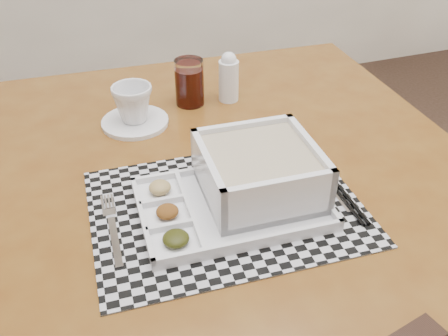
{
  "coord_description": "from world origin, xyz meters",
  "views": [
    {
      "loc": [
        -0.29,
        -0.19,
        1.38
      ],
      "look_at": [
        -0.04,
        0.51,
        0.86
      ],
      "focal_mm": 40.0,
      "sensor_mm": 36.0,
      "label": 1
    }
  ],
  "objects_px": {
    "cup": "(133,104)",
    "juice_glass": "(190,84)",
    "serving_tray": "(252,180)",
    "creamer_bottle": "(229,77)",
    "dining_table": "(208,203)"
  },
  "relations": [
    {
      "from": "cup",
      "to": "juice_glass",
      "type": "relative_size",
      "value": 0.81
    },
    {
      "from": "serving_tray",
      "to": "cup",
      "type": "xyz_separation_m",
      "value": [
        -0.14,
        0.34,
        0.01
      ]
    },
    {
      "from": "cup",
      "to": "creamer_bottle",
      "type": "relative_size",
      "value": 0.73
    },
    {
      "from": "dining_table",
      "to": "creamer_bottle",
      "type": "bearing_deg",
      "value": 62.0
    },
    {
      "from": "dining_table",
      "to": "serving_tray",
      "type": "distance_m",
      "value": 0.18
    },
    {
      "from": "serving_tray",
      "to": "creamer_bottle",
      "type": "xyz_separation_m",
      "value": [
        0.09,
        0.38,
        0.02
      ]
    },
    {
      "from": "juice_glass",
      "to": "cup",
      "type": "bearing_deg",
      "value": -159.98
    },
    {
      "from": "serving_tray",
      "to": "dining_table",
      "type": "bearing_deg",
      "value": 112.55
    },
    {
      "from": "dining_table",
      "to": "juice_glass",
      "type": "distance_m",
      "value": 0.31
    },
    {
      "from": "serving_tray",
      "to": "juice_glass",
      "type": "relative_size",
      "value": 3.01
    },
    {
      "from": "creamer_bottle",
      "to": "serving_tray",
      "type": "bearing_deg",
      "value": -104.07
    },
    {
      "from": "dining_table",
      "to": "cup",
      "type": "xyz_separation_m",
      "value": [
        -0.1,
        0.23,
        0.13
      ]
    },
    {
      "from": "juice_glass",
      "to": "creamer_bottle",
      "type": "xyz_separation_m",
      "value": [
        0.09,
        -0.01,
        0.01
      ]
    },
    {
      "from": "dining_table",
      "to": "serving_tray",
      "type": "bearing_deg",
      "value": -67.45
    },
    {
      "from": "dining_table",
      "to": "creamer_bottle",
      "type": "xyz_separation_m",
      "value": [
        0.14,
        0.27,
        0.14
      ]
    }
  ]
}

